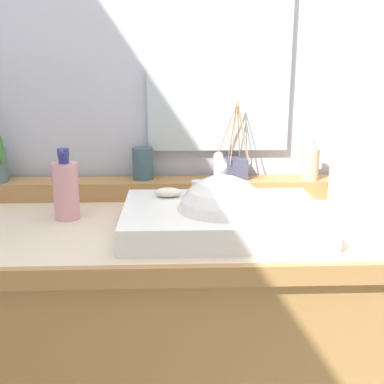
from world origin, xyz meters
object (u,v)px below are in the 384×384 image
Objects in this scene: soap_dispenser at (310,163)px; tumbler_cup at (143,163)px; tissue_box at (360,188)px; soap_bar at (168,192)px; sink_basin at (222,220)px; lotion_bottle at (66,189)px; reed_diffuser at (236,167)px.

tumbler_cup is at bearing 176.56° from soap_dispenser.
soap_bar is at bearing -175.08° from tissue_box.
sink_basin is 0.17m from soap_bar.
lotion_bottle reaches higher than soap_bar.
sink_basin is 0.34m from reed_diffuser.
sink_basin is 6.86× the size of soap_bar.
lotion_bottle is at bearing -156.50° from reed_diffuser.
reed_diffuser reaches higher than tissue_box.
lotion_bottle is at bearing -132.68° from tumbler_cup.
reed_diffuser reaches higher than tumbler_cup.
soap_dispenser is at bearing -3.44° from tumbler_cup.
tumbler_cup is 0.28m from lotion_bottle.
tissue_box is at bearing -16.38° from tumbler_cup.
reed_diffuser is at bearing 171.84° from soap_dispenser.
sink_basin reaches higher than soap_bar.
soap_bar is 0.52× the size of soap_dispenser.
reed_diffuser is at bearing 150.70° from tissue_box.
soap_bar is at bearing -132.69° from reed_diffuser.
reed_diffuser reaches higher than sink_basin.
soap_bar is at bearing -70.47° from tumbler_cup.
soap_dispenser is 0.71m from lotion_bottle.
soap_bar is at bearing -3.72° from lotion_bottle.
soap_dispenser is (0.29, 0.29, 0.08)m from sink_basin.
sink_basin is 2.00× the size of reed_diffuser.
soap_bar is (-0.13, 0.10, 0.04)m from sink_basin.
reed_diffuser is (0.07, 0.32, 0.06)m from sink_basin.
sink_basin is 0.39m from tumbler_cup.
tissue_box is (0.10, -0.15, -0.04)m from soap_dispenser.
soap_dispenser is 0.22m from reed_diffuser.
tissue_box is (0.60, -0.18, -0.04)m from tumbler_cup.
tissue_box is at bearing 4.92° from soap_bar.
soap_dispenser is at bearing 14.13° from lotion_bottle.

